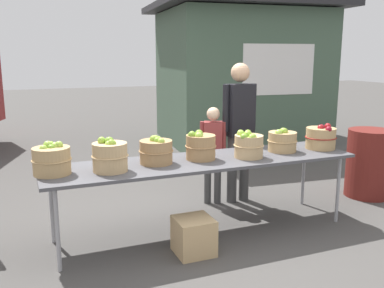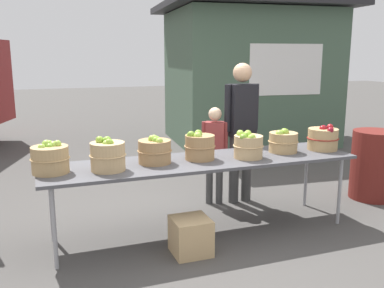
{
  "view_description": "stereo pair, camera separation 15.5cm",
  "coord_description": "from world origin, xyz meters",
  "px_view_note": "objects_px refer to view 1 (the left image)",
  "views": [
    {
      "loc": [
        -1.65,
        -3.75,
        1.76
      ],
      "look_at": [
        0.0,
        0.3,
        0.85
      ],
      "focal_mm": 40.15,
      "sensor_mm": 36.0,
      "label": 1
    },
    {
      "loc": [
        -1.5,
        -3.8,
        1.76
      ],
      "look_at": [
        0.0,
        0.3,
        0.85
      ],
      "focal_mm": 40.15,
      "sensor_mm": 36.0,
      "label": 2
    }
  ],
  "objects_px": {
    "apple_basket_green_2": "(156,151)",
    "vendor_adult": "(239,122)",
    "apple_basket_green_0": "(52,159)",
    "child_customer": "(213,148)",
    "trash_barrel": "(369,163)",
    "produce_crate": "(194,236)",
    "apple_basket_green_3": "(200,146)",
    "apple_basket_green_1": "(110,156)",
    "apple_basket_green_5": "(282,141)",
    "market_table": "(203,163)",
    "apple_basket_red_0": "(321,138)",
    "apple_basket_green_4": "(249,145)"
  },
  "relations": [
    {
      "from": "trash_barrel",
      "to": "produce_crate",
      "type": "relative_size",
      "value": 2.57
    },
    {
      "from": "apple_basket_green_3",
      "to": "vendor_adult",
      "type": "relative_size",
      "value": 0.19
    },
    {
      "from": "apple_basket_green_5",
      "to": "apple_basket_green_0",
      "type": "bearing_deg",
      "value": -179.69
    },
    {
      "from": "apple_basket_green_0",
      "to": "produce_crate",
      "type": "height_order",
      "value": "apple_basket_green_0"
    },
    {
      "from": "apple_basket_green_0",
      "to": "apple_basket_red_0",
      "type": "relative_size",
      "value": 1.0
    },
    {
      "from": "apple_basket_green_1",
      "to": "child_customer",
      "type": "distance_m",
      "value": 1.61
    },
    {
      "from": "apple_basket_green_0",
      "to": "market_table",
      "type": "bearing_deg",
      "value": -0.71
    },
    {
      "from": "apple_basket_green_1",
      "to": "apple_basket_green_4",
      "type": "bearing_deg",
      "value": -0.34
    },
    {
      "from": "apple_basket_green_5",
      "to": "apple_basket_red_0",
      "type": "relative_size",
      "value": 0.94
    },
    {
      "from": "apple_basket_green_0",
      "to": "child_customer",
      "type": "height_order",
      "value": "child_customer"
    },
    {
      "from": "apple_basket_green_4",
      "to": "vendor_adult",
      "type": "height_order",
      "value": "vendor_adult"
    },
    {
      "from": "apple_basket_green_2",
      "to": "market_table",
      "type": "bearing_deg",
      "value": -4.47
    },
    {
      "from": "child_customer",
      "to": "produce_crate",
      "type": "xyz_separation_m",
      "value": [
        -0.72,
        -1.15,
        -0.52
      ]
    },
    {
      "from": "apple_basket_green_0",
      "to": "apple_basket_green_5",
      "type": "relative_size",
      "value": 1.06
    },
    {
      "from": "apple_basket_green_2",
      "to": "child_customer",
      "type": "xyz_separation_m",
      "value": [
        0.92,
        0.7,
        -0.19
      ]
    },
    {
      "from": "apple_basket_green_5",
      "to": "vendor_adult",
      "type": "relative_size",
      "value": 0.19
    },
    {
      "from": "market_table",
      "to": "child_customer",
      "type": "distance_m",
      "value": 0.86
    },
    {
      "from": "apple_basket_green_3",
      "to": "apple_basket_green_4",
      "type": "bearing_deg",
      "value": -13.16
    },
    {
      "from": "apple_basket_green_5",
      "to": "trash_barrel",
      "type": "distance_m",
      "value": 1.54
    },
    {
      "from": "apple_basket_green_2",
      "to": "vendor_adult",
      "type": "xyz_separation_m",
      "value": [
        1.24,
        0.66,
        0.11
      ]
    },
    {
      "from": "apple_basket_green_1",
      "to": "apple_basket_green_5",
      "type": "xyz_separation_m",
      "value": [
        1.86,
        0.1,
        -0.02
      ]
    },
    {
      "from": "apple_basket_green_2",
      "to": "produce_crate",
      "type": "bearing_deg",
      "value": -66.55
    },
    {
      "from": "apple_basket_green_2",
      "to": "vendor_adult",
      "type": "height_order",
      "value": "vendor_adult"
    },
    {
      "from": "apple_basket_red_0",
      "to": "child_customer",
      "type": "relative_size",
      "value": 0.29
    },
    {
      "from": "apple_basket_green_4",
      "to": "trash_barrel",
      "type": "distance_m",
      "value": 2.01
    },
    {
      "from": "apple_basket_green_1",
      "to": "produce_crate",
      "type": "relative_size",
      "value": 0.98
    },
    {
      "from": "market_table",
      "to": "child_customer",
      "type": "height_order",
      "value": "child_customer"
    },
    {
      "from": "apple_basket_green_1",
      "to": "child_customer",
      "type": "bearing_deg",
      "value": 30.39
    },
    {
      "from": "apple_basket_green_5",
      "to": "apple_basket_red_0",
      "type": "bearing_deg",
      "value": -5.57
    },
    {
      "from": "apple_basket_green_0",
      "to": "child_customer",
      "type": "distance_m",
      "value": 2.0
    },
    {
      "from": "apple_basket_green_4",
      "to": "market_table",
      "type": "bearing_deg",
      "value": 169.85
    },
    {
      "from": "apple_basket_green_4",
      "to": "apple_basket_green_1",
      "type": "bearing_deg",
      "value": 179.66
    },
    {
      "from": "produce_crate",
      "to": "child_customer",
      "type": "bearing_deg",
      "value": 58.01
    },
    {
      "from": "apple_basket_red_0",
      "to": "child_customer",
      "type": "xyz_separation_m",
      "value": [
        -0.95,
        0.75,
        -0.19
      ]
    },
    {
      "from": "apple_basket_green_0",
      "to": "apple_basket_green_4",
      "type": "xyz_separation_m",
      "value": [
        1.87,
        -0.1,
        -0.0
      ]
    },
    {
      "from": "apple_basket_green_3",
      "to": "vendor_adult",
      "type": "distance_m",
      "value": 1.04
    },
    {
      "from": "apple_basket_green_2",
      "to": "trash_barrel",
      "type": "distance_m",
      "value": 2.9
    },
    {
      "from": "apple_basket_green_1",
      "to": "apple_basket_green_3",
      "type": "bearing_deg",
      "value": 6.48
    },
    {
      "from": "apple_basket_green_0",
      "to": "produce_crate",
      "type": "relative_size",
      "value": 1.02
    },
    {
      "from": "apple_basket_green_5",
      "to": "child_customer",
      "type": "distance_m",
      "value": 0.87
    },
    {
      "from": "market_table",
      "to": "apple_basket_green_0",
      "type": "bearing_deg",
      "value": 179.29
    },
    {
      "from": "apple_basket_green_3",
      "to": "apple_basket_red_0",
      "type": "xyz_separation_m",
      "value": [
        1.42,
        -0.05,
        -0.01
      ]
    },
    {
      "from": "apple_basket_red_0",
      "to": "trash_barrel",
      "type": "xyz_separation_m",
      "value": [
        0.99,
        0.27,
        -0.45
      ]
    },
    {
      "from": "apple_basket_red_0",
      "to": "vendor_adult",
      "type": "xyz_separation_m",
      "value": [
        -0.63,
        0.71,
        0.11
      ]
    },
    {
      "from": "apple_basket_green_0",
      "to": "apple_basket_green_1",
      "type": "bearing_deg",
      "value": -10.66
    },
    {
      "from": "apple_basket_green_4",
      "to": "produce_crate",
      "type": "relative_size",
      "value": 0.92
    },
    {
      "from": "apple_basket_green_1",
      "to": "apple_basket_green_5",
      "type": "bearing_deg",
      "value": 3.18
    },
    {
      "from": "apple_basket_green_1",
      "to": "apple_basket_red_0",
      "type": "xyz_separation_m",
      "value": [
        2.33,
        0.06,
        -0.01
      ]
    },
    {
      "from": "apple_basket_green_5",
      "to": "vendor_adult",
      "type": "distance_m",
      "value": 0.7
    },
    {
      "from": "apple_basket_green_2",
      "to": "apple_basket_green_3",
      "type": "xyz_separation_m",
      "value": [
        0.45,
        -0.01,
        0.01
      ]
    }
  ]
}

